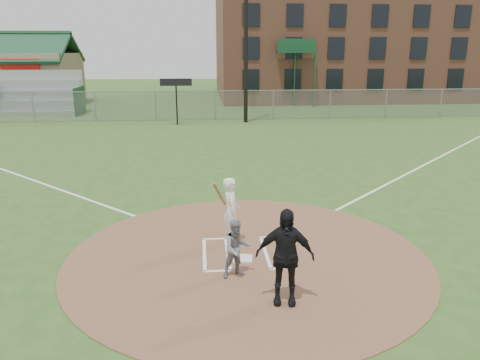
{
  "coord_description": "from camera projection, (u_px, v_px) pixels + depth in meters",
  "views": [
    {
      "loc": [
        -1.03,
        -10.02,
        4.66
      ],
      "look_at": [
        0.0,
        2.0,
        1.3
      ],
      "focal_mm": 35.0,
      "sensor_mm": 36.0,
      "label": 1
    }
  ],
  "objects": [
    {
      "name": "ground",
      "position": [
        247.0,
        256.0,
        10.95
      ],
      "size": [
        140.0,
        140.0,
        0.0
      ],
      "primitive_type": "plane",
      "color": "#2F551D",
      "rests_on": "ground"
    },
    {
      "name": "dirt_circle",
      "position": [
        247.0,
        256.0,
        10.95
      ],
      "size": [
        8.4,
        8.4,
        0.02
      ],
      "primitive_type": "cylinder",
      "color": "brown",
      "rests_on": "ground"
    },
    {
      "name": "home_plate",
      "position": [
        243.0,
        258.0,
        10.75
      ],
      "size": [
        0.48,
        0.48,
        0.03
      ],
      "primitive_type": "cube",
      "rotation": [
        0.0,
        0.0,
        -0.11
      ],
      "color": "silver",
      "rests_on": "dirt_circle"
    },
    {
      "name": "foul_line_first",
      "position": [
        432.0,
        161.0,
        20.33
      ],
      "size": [
        17.04,
        17.04,
        0.01
      ],
      "primitive_type": "cube",
      "rotation": [
        0.0,
        0.0,
        -0.79
      ],
      "color": "white",
      "rests_on": "ground"
    },
    {
      "name": "foul_line_third",
      "position": [
        3.0,
        170.0,
        18.85
      ],
      "size": [
        17.04,
        17.04,
        0.01
      ],
      "primitive_type": "cube",
      "rotation": [
        0.0,
        0.0,
        0.79
      ],
      "color": "white",
      "rests_on": "ground"
    },
    {
      "name": "catcher",
      "position": [
        237.0,
        249.0,
        9.79
      ],
      "size": [
        0.73,
        0.65,
        1.26
      ],
      "primitive_type": "imported",
      "rotation": [
        0.0,
        0.0,
        0.33
      ],
      "color": "gray",
      "rests_on": "dirt_circle"
    },
    {
      "name": "umpire",
      "position": [
        285.0,
        256.0,
        8.69
      ],
      "size": [
        1.16,
        0.64,
        1.88
      ],
      "primitive_type": "imported",
      "rotation": [
        0.0,
        0.0,
        -0.18
      ],
      "color": "black",
      "rests_on": "dirt_circle"
    },
    {
      "name": "batters_boxes",
      "position": [
        247.0,
        253.0,
        11.09
      ],
      "size": [
        2.08,
        1.88,
        0.01
      ],
      "color": "white",
      "rests_on": "dirt_circle"
    },
    {
      "name": "batter_at_plate",
      "position": [
        231.0,
        211.0,
        11.38
      ],
      "size": [
        0.7,
        1.0,
        1.78
      ],
      "color": "white",
      "rests_on": "dirt_circle"
    },
    {
      "name": "outfield_fence",
      "position": [
        215.0,
        105.0,
        31.79
      ],
      "size": [
        56.08,
        0.08,
        2.03
      ],
      "color": "slate",
      "rests_on": "ground"
    },
    {
      "name": "bleachers",
      "position": [
        38.0,
        93.0,
        34.6
      ],
      "size": [
        6.08,
        3.2,
        3.2
      ],
      "color": "#B7BABF",
      "rests_on": "ground"
    },
    {
      "name": "clubhouse",
      "position": [
        3.0,
        77.0,
        40.5
      ],
      "size": [
        12.2,
        8.71,
        6.23
      ],
      "color": "gray",
      "rests_on": "ground"
    },
    {
      "name": "brick_warehouse",
      "position": [
        369.0,
        20.0,
        46.68
      ],
      "size": [
        30.0,
        17.17,
        15.0
      ],
      "color": "#A05D45",
      "rests_on": "ground"
    },
    {
      "name": "light_pole",
      "position": [
        246.0,
        18.0,
        29.49
      ],
      "size": [
        1.2,
        0.3,
        12.22
      ],
      "color": "black",
      "rests_on": "ground"
    },
    {
      "name": "scoreboard_sign",
      "position": [
        176.0,
        87.0,
        29.49
      ],
      "size": [
        2.0,
        0.1,
        2.93
      ],
      "color": "black",
      "rests_on": "ground"
    }
  ]
}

